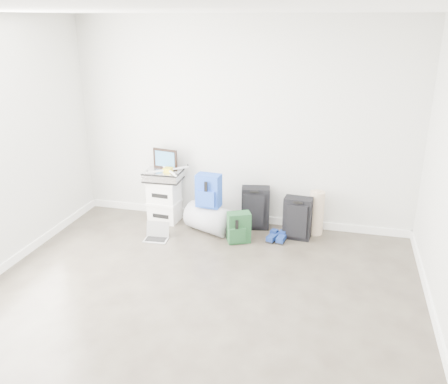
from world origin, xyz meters
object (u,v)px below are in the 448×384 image
(carry_on, at_px, (297,218))
(laptop, at_px, (157,235))
(briefcase, at_px, (163,176))
(boxes_stack, at_px, (164,201))
(large_suitcase, at_px, (255,208))
(duffel_bag, at_px, (209,219))

(carry_on, relative_size, laptop, 1.74)
(briefcase, xyz_separation_m, laptop, (0.11, -0.58, -0.60))
(boxes_stack, bearing_deg, large_suitcase, 7.17)
(boxes_stack, xyz_separation_m, large_suitcase, (1.25, 0.08, -0.01))
(boxes_stack, xyz_separation_m, carry_on, (1.83, -0.10, -0.02))
(boxes_stack, xyz_separation_m, duffel_bag, (0.70, -0.19, -0.11))
(duffel_bag, distance_m, carry_on, 1.14)
(briefcase, bearing_deg, duffel_bag, -17.27)
(briefcase, height_order, carry_on, briefcase)
(large_suitcase, bearing_deg, briefcase, 172.71)
(carry_on, bearing_deg, duffel_bag, -170.79)
(large_suitcase, bearing_deg, boxes_stack, 172.71)
(briefcase, xyz_separation_m, large_suitcase, (1.25, 0.08, -0.37))
(laptop, bearing_deg, boxes_stack, 96.00)
(large_suitcase, relative_size, laptop, 1.82)
(briefcase, height_order, large_suitcase, briefcase)
(laptop, bearing_deg, briefcase, 96.00)
(boxes_stack, relative_size, large_suitcase, 1.03)
(carry_on, bearing_deg, briefcase, -178.61)
(boxes_stack, height_order, large_suitcase, boxes_stack)
(briefcase, distance_m, large_suitcase, 1.31)
(large_suitcase, height_order, laptop, large_suitcase)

